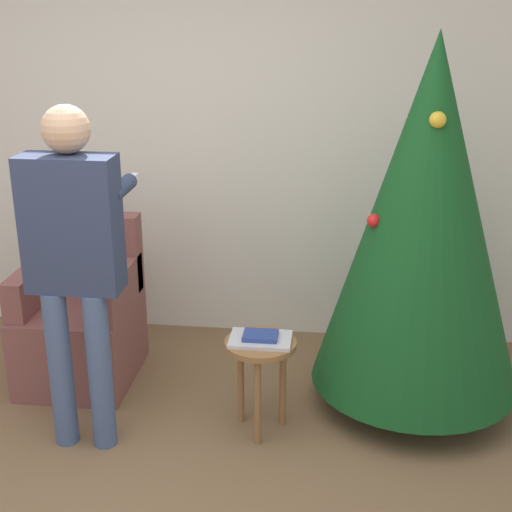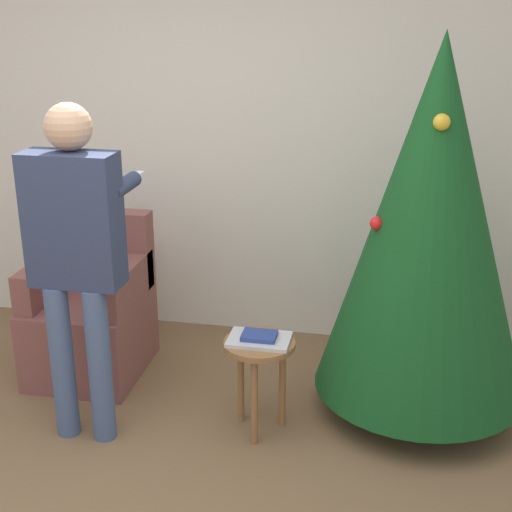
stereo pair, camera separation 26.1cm
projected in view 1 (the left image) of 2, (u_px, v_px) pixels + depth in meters
wall_back at (197, 135)px, 4.58m from camera, size 8.00×0.06×2.70m
christmas_tree at (425, 218)px, 3.71m from camera, size 1.13×1.13×2.04m
armchair at (82, 321)px, 4.26m from camera, size 0.63×0.70×0.96m
person_standing at (74, 249)px, 3.41m from camera, size 0.47×0.57×1.72m
side_stool at (260, 358)px, 3.67m from camera, size 0.37×0.37×0.52m
laptop at (260, 339)px, 3.64m from camera, size 0.32×0.22×0.02m
book at (260, 336)px, 3.63m from camera, size 0.18×0.13×0.02m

